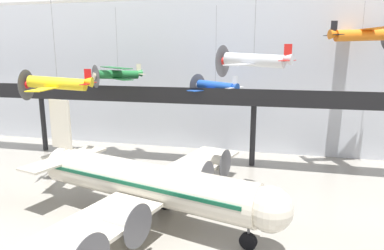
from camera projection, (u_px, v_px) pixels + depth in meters
hangar_back_wall at (259, 62)px, 48.38m from camera, size 140.00×3.00×25.70m
mezzanine_walkway at (254, 102)px, 41.19m from camera, size 110.00×3.20×10.00m
airliner_silver_main at (143, 182)px, 28.67m from camera, size 24.96×28.92×9.82m
suspended_plane_silver_racer at (254, 60)px, 29.54m from camera, size 6.84×8.06×7.89m
suspended_plane_orange_highwing at (362, 35)px, 39.44m from camera, size 8.15×9.52×5.54m
suspended_plane_green_biplane at (118, 74)px, 44.07m from camera, size 6.86×6.79×9.91m
suspended_plane_blue_trainer at (215, 86)px, 42.70m from camera, size 7.00×7.78×11.15m
suspended_plane_yellow_lowwing at (58, 84)px, 34.56m from camera, size 7.34×8.91×10.37m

